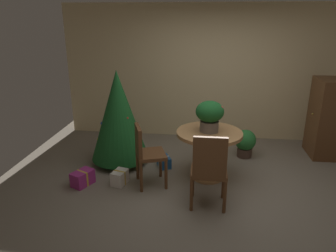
% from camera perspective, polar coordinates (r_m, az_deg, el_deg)
% --- Properties ---
extents(ground_plane, '(6.60, 6.60, 0.00)m').
position_cam_1_polar(ground_plane, '(4.62, 8.67, -11.42)').
color(ground_plane, '#756B5B').
extents(back_wall_panel, '(6.00, 0.10, 2.60)m').
position_cam_1_polar(back_wall_panel, '(6.27, 8.79, 9.45)').
color(back_wall_panel, beige).
rests_on(back_wall_panel, ground_plane).
extents(round_dining_table, '(0.97, 0.97, 0.75)m').
position_cam_1_polar(round_dining_table, '(4.71, 7.44, -3.44)').
color(round_dining_table, '#B27F4C').
rests_on(round_dining_table, ground_plane).
extents(flower_vase, '(0.41, 0.41, 0.46)m').
position_cam_1_polar(flower_vase, '(4.57, 7.61, 2.14)').
color(flower_vase, '#665B51').
rests_on(flower_vase, round_dining_table).
extents(wooden_chair_near, '(0.46, 0.39, 1.01)m').
position_cam_1_polar(wooden_chair_near, '(3.96, 7.49, -7.59)').
color(wooden_chair_near, brown).
rests_on(wooden_chair_near, ground_plane).
extents(wooden_chair_left, '(0.52, 0.54, 0.91)m').
position_cam_1_polar(wooden_chair_left, '(4.49, -3.99, -4.69)').
color(wooden_chair_left, brown).
rests_on(wooden_chair_left, ground_plane).
extents(holiday_tree, '(0.94, 0.94, 1.57)m').
position_cam_1_polar(holiday_tree, '(5.14, -8.99, 1.89)').
color(holiday_tree, brown).
rests_on(holiday_tree, ground_plane).
extents(gift_box_purple, '(0.32, 0.37, 0.22)m').
position_cam_1_polar(gift_box_purple, '(4.82, -15.25, -9.11)').
color(gift_box_purple, '#9E287A').
rests_on(gift_box_purple, ground_plane).
extents(gift_box_cream, '(0.24, 0.29, 0.21)m').
position_cam_1_polar(gift_box_cream, '(4.73, -8.75, -9.24)').
color(gift_box_cream, silver).
rests_on(gift_box_cream, ground_plane).
extents(gift_box_blue, '(0.27, 0.32, 0.18)m').
position_cam_1_polar(gift_box_blue, '(5.19, -0.75, -6.47)').
color(gift_box_blue, '#1E569E').
rests_on(gift_box_blue, ground_plane).
extents(wooden_cabinet, '(0.45, 0.66, 1.37)m').
position_cam_1_polar(wooden_cabinet, '(6.07, 26.68, 1.28)').
color(wooden_cabinet, brown).
rests_on(wooden_cabinet, ground_plane).
extents(potted_plant, '(0.37, 0.37, 0.49)m').
position_cam_1_polar(potted_plant, '(5.65, 13.85, -2.89)').
color(potted_plant, '#4C382D').
rests_on(potted_plant, ground_plane).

